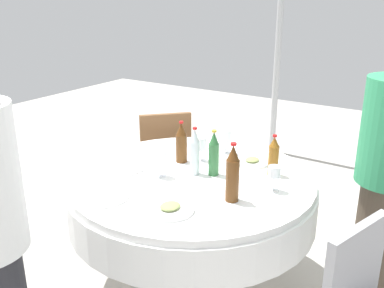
# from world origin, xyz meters

# --- Properties ---
(ground_plane) EXTENTS (10.00, 10.00, 0.00)m
(ground_plane) POSITION_xyz_m (0.00, 0.00, 0.00)
(ground_plane) COLOR #B7B2A8
(dining_table) EXTENTS (1.44, 1.44, 0.74)m
(dining_table) POSITION_xyz_m (0.00, 0.00, 0.59)
(dining_table) COLOR white
(dining_table) RESTS_ON ground_plane
(bottle_green_right) EXTENTS (0.06, 0.06, 0.27)m
(bottle_green_right) POSITION_xyz_m (0.08, -0.10, 0.87)
(bottle_green_right) COLOR #2D6B38
(bottle_green_right) RESTS_ON dining_table
(bottle_brown_near) EXTENTS (0.07, 0.07, 0.26)m
(bottle_brown_near) POSITION_xyz_m (0.15, 0.17, 0.86)
(bottle_brown_near) COLOR #593314
(bottle_brown_near) RESTS_ON dining_table
(bottle_clear_outer) EXTENTS (0.06, 0.06, 0.29)m
(bottle_clear_outer) POSITION_xyz_m (0.03, 0.00, 0.87)
(bottle_clear_outer) COLOR silver
(bottle_clear_outer) RESTS_ON dining_table
(bottle_amber_front) EXTENTS (0.06, 0.06, 0.25)m
(bottle_amber_front) POSITION_xyz_m (0.26, -0.39, 0.85)
(bottle_amber_front) COLOR #8C5619
(bottle_amber_front) RESTS_ON dining_table
(bottle_brown_far) EXTENTS (0.07, 0.07, 0.31)m
(bottle_brown_far) POSITION_xyz_m (-0.16, -0.34, 0.89)
(bottle_brown_far) COLOR #593314
(bottle_brown_far) RESTS_ON dining_table
(wine_glass_front) EXTENTS (0.06, 0.06, 0.15)m
(wine_glass_front) POSITION_xyz_m (0.23, 0.08, 0.85)
(wine_glass_front) COLOR white
(wine_glass_front) RESTS_ON dining_table
(wine_glass_far) EXTENTS (0.07, 0.07, 0.16)m
(wine_glass_far) POSITION_xyz_m (-0.11, 0.14, 0.85)
(wine_glass_far) COLOR white
(wine_glass_far) RESTS_ON dining_table
(wine_glass_rear) EXTENTS (0.07, 0.07, 0.14)m
(wine_glass_rear) POSITION_xyz_m (0.06, -0.48, 0.84)
(wine_glass_rear) COLOR white
(wine_glass_rear) RESTS_ON dining_table
(wine_glass_inner) EXTENTS (0.07, 0.07, 0.16)m
(wine_glass_inner) POSITION_xyz_m (0.44, 0.02, 0.85)
(wine_glass_inner) COLOR white
(wine_glass_inner) RESTS_ON dining_table
(plate_west) EXTENTS (0.24, 0.24, 0.04)m
(plate_west) POSITION_xyz_m (-0.42, -0.15, 0.75)
(plate_west) COLOR white
(plate_west) RESTS_ON dining_table
(plate_left) EXTENTS (0.24, 0.24, 0.02)m
(plate_left) POSITION_xyz_m (0.10, 0.41, 0.75)
(plate_left) COLOR white
(plate_left) RESTS_ON dining_table
(plate_mid) EXTENTS (0.26, 0.26, 0.02)m
(plate_mid) POSITION_xyz_m (-0.49, 0.23, 0.75)
(plate_mid) COLOR white
(plate_mid) RESTS_ON dining_table
(plate_north) EXTENTS (0.20, 0.20, 0.04)m
(plate_north) POSITION_xyz_m (0.36, -0.21, 0.75)
(plate_north) COLOR white
(plate_north) RESTS_ON dining_table
(knife_near) EXTENTS (0.08, 0.17, 0.00)m
(knife_near) POSITION_xyz_m (-0.34, -0.39, 0.74)
(knife_near) COLOR silver
(knife_near) RESTS_ON dining_table
(knife_outer) EXTENTS (0.18, 0.03, 0.00)m
(knife_outer) POSITION_xyz_m (-0.13, -0.04, 0.74)
(knife_outer) COLOR silver
(knife_outer) RESTS_ON dining_table
(spoon_front) EXTENTS (0.17, 0.10, 0.00)m
(spoon_front) POSITION_xyz_m (0.41, 0.17, 0.74)
(spoon_front) COLOR silver
(spoon_front) RESTS_ON dining_table
(folded_napkin) EXTENTS (0.14, 0.14, 0.02)m
(folded_napkin) POSITION_xyz_m (-0.16, 0.35, 0.75)
(folded_napkin) COLOR white
(folded_napkin) RESTS_ON dining_table
(chair_rear) EXTENTS (0.57, 0.57, 0.87)m
(chair_rear) POSITION_xyz_m (0.70, 0.72, 0.52)
(chair_rear) COLOR brown
(chair_rear) RESTS_ON ground_plane
(tent_pole_main) EXTENTS (0.07, 0.07, 2.31)m
(tent_pole_main) POSITION_xyz_m (2.52, 0.52, 1.16)
(tent_pole_main) COLOR #B2B5B7
(tent_pole_main) RESTS_ON ground_plane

